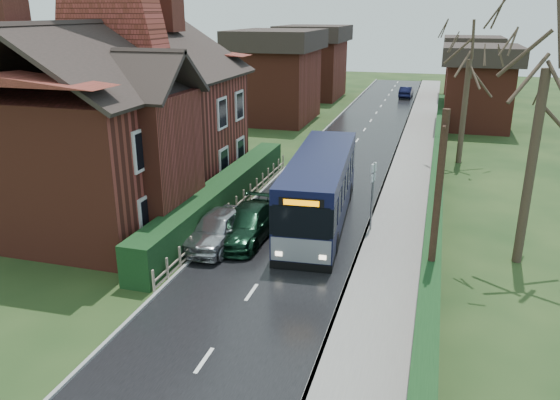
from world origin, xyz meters
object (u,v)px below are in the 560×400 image
(brick_house, at_px, (122,117))
(car_silver, at_px, (218,229))
(telegraph_pole, at_px, (436,215))
(bus, at_px, (320,190))
(car_green, at_px, (247,224))
(bus_stop_sign, at_px, (373,187))

(brick_house, relative_size, car_silver, 3.43)
(telegraph_pole, bearing_deg, bus, 131.48)
(car_green, xyz_separation_m, telegraph_pole, (7.50, -3.92, 2.62))
(car_silver, relative_size, car_green, 0.91)
(bus, relative_size, bus_stop_sign, 3.33)
(bus_stop_sign, bearing_deg, brick_house, -165.68)
(car_silver, bearing_deg, telegraph_pole, -17.57)
(car_green, bearing_deg, telegraph_pole, -26.04)
(brick_house, height_order, car_green, brick_house)
(bus, relative_size, car_silver, 2.45)
(brick_house, height_order, telegraph_pole, brick_house)
(bus_stop_sign, distance_m, telegraph_pole, 6.79)
(brick_house, xyz_separation_m, car_silver, (6.11, -3.35, -3.65))
(brick_house, bearing_deg, telegraph_pole, -23.53)
(bus, xyz_separation_m, car_green, (-2.50, -2.74, -0.87))
(car_green, height_order, bus_stop_sign, bus_stop_sign)
(bus, bearing_deg, car_green, -137.00)
(brick_house, relative_size, car_green, 3.11)
(brick_house, xyz_separation_m, bus, (9.54, 0.33, -2.83))
(bus_stop_sign, bearing_deg, telegraph_pole, -51.94)
(bus, relative_size, car_green, 2.23)
(bus, height_order, bus_stop_sign, bus_stop_sign)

